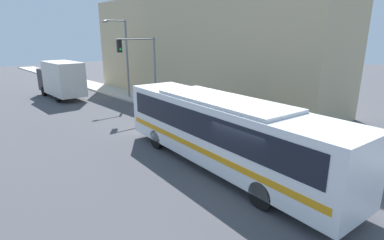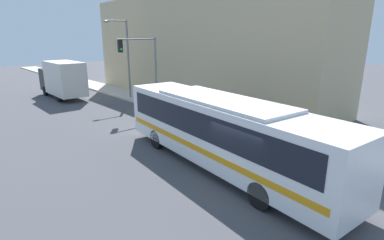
{
  "view_description": "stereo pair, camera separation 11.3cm",
  "coord_description": "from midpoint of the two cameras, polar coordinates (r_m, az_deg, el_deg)",
  "views": [
    {
      "loc": [
        -8.52,
        -6.21,
        5.55
      ],
      "look_at": [
        1.53,
        4.96,
        1.33
      ],
      "focal_mm": 28.0,
      "sensor_mm": 36.0,
      "label": 1
    },
    {
      "loc": [
        -8.44,
        -6.28,
        5.55
      ],
      "look_at": [
        1.53,
        4.96,
        1.33
      ],
      "focal_mm": 28.0,
      "sensor_mm": 36.0,
      "label": 2
    }
  ],
  "objects": [
    {
      "name": "delivery_truck",
      "position": [
        30.05,
        -23.37,
        7.27
      ],
      "size": [
        2.23,
        6.59,
        3.36
      ],
      "color": "silver",
      "rests_on": "ground_plane"
    },
    {
      "name": "building_facade",
      "position": [
        27.32,
        1.42,
        13.49
      ],
      "size": [
        6.0,
        25.47,
        9.0
      ],
      "color": "tan",
      "rests_on": "ground_plane"
    },
    {
      "name": "traffic_light_pole",
      "position": [
        23.47,
        -9.1,
        11.23
      ],
      "size": [
        3.28,
        0.35,
        5.32
      ],
      "color": "slate",
      "rests_on": "sidewalk"
    },
    {
      "name": "street_lamp",
      "position": [
        27.67,
        -12.52,
        12.45
      ],
      "size": [
        2.24,
        0.28,
        6.75
      ],
      "color": "slate",
      "rests_on": "sidewalk"
    },
    {
      "name": "pedestrian_mid_block",
      "position": [
        18.2,
        11.16,
        1.17
      ],
      "size": [
        0.34,
        0.34,
        1.82
      ],
      "color": "#47382D",
      "rests_on": "sidewalk"
    },
    {
      "name": "fire_hydrant",
      "position": [
        18.96,
        6.19,
        0.14
      ],
      "size": [
        0.23,
        0.31,
        0.7
      ],
      "color": "#999999",
      "rests_on": "sidewalk"
    },
    {
      "name": "city_bus",
      "position": [
        12.76,
        5.84,
        -1.58
      ],
      "size": [
        3.63,
        12.03,
        3.08
      ],
      "rotation": [
        0.0,
        0.0,
        -0.1
      ],
      "color": "white",
      "rests_on": "ground_plane"
    },
    {
      "name": "ground_plane",
      "position": [
        11.9,
        10.9,
        -12.39
      ],
      "size": [
        120.0,
        120.0,
        0.0
      ],
      "primitive_type": "plane",
      "color": "#47474C"
    },
    {
      "name": "parking_meter",
      "position": [
        19.58,
        3.81,
        2.28
      ],
      "size": [
        0.14,
        0.14,
        1.28
      ],
      "color": "slate",
      "rests_on": "sidewalk"
    },
    {
      "name": "sidewalk",
      "position": [
        30.38,
        -12.83,
        4.92
      ],
      "size": [
        2.62,
        70.0,
        0.14
      ],
      "color": "#B7B2A8",
      "rests_on": "ground_plane"
    },
    {
      "name": "pedestrian_near_corner",
      "position": [
        18.3,
        12.84,
        0.79
      ],
      "size": [
        0.34,
        0.34,
        1.62
      ],
      "color": "#23283D",
      "rests_on": "sidewalk"
    }
  ]
}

